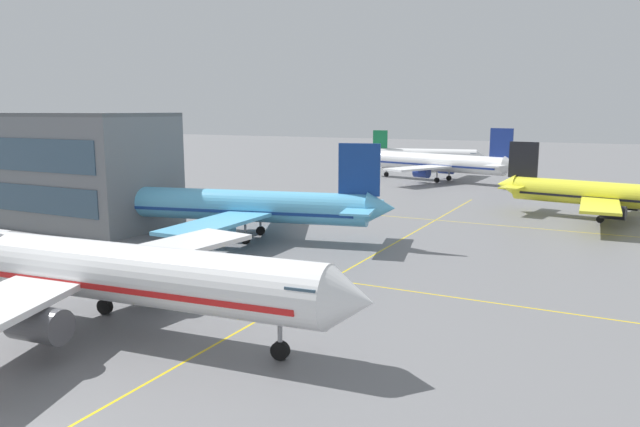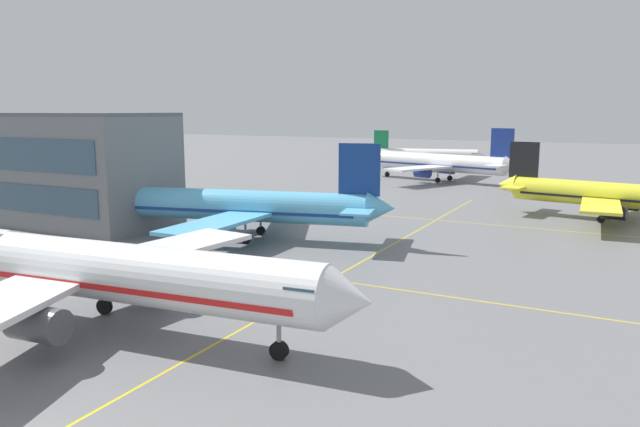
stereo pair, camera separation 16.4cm
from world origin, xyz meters
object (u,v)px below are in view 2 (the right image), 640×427
at_px(airliner_front_gate, 91,270).
at_px(airliner_far_left_stand, 438,163).
at_px(airliner_third_row, 617,196).
at_px(airliner_far_right_stand, 425,155).
at_px(airliner_second_row, 242,206).

height_order(airliner_front_gate, airliner_far_left_stand, airliner_front_gate).
xyz_separation_m(airliner_third_row, airliner_far_right_stand, (-49.13, 67.58, -0.28)).
bearing_deg(airliner_third_row, airliner_far_left_stand, 134.76).
bearing_deg(airliner_second_row, airliner_third_row, 39.79).
xyz_separation_m(airliner_front_gate, airliner_far_left_stand, (-3.97, 101.10, -0.30)).
distance_m(airliner_second_row, airliner_third_row, 52.82).
relative_size(airliner_front_gate, airliner_third_row, 1.19).
height_order(airliner_front_gate, airliner_third_row, airliner_front_gate).
distance_m(airliner_front_gate, airliner_far_right_stand, 133.00).
bearing_deg(airliner_far_right_stand, airliner_third_row, -53.98).
bearing_deg(airliner_front_gate, airliner_far_left_stand, 92.25).
bearing_deg(airliner_front_gate, airliner_second_row, 104.91).
bearing_deg(airliner_far_left_stand, airliner_second_row, -93.39).
relative_size(airliner_second_row, airliner_far_left_stand, 1.00).
bearing_deg(airliner_third_row, airliner_far_right_stand, 126.02).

